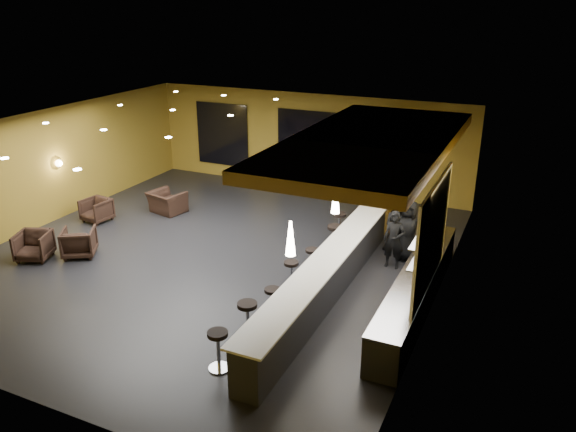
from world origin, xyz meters
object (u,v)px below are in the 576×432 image
at_px(armchair_d, 167,202).
at_px(bar_stool_6, 339,222).
at_px(pendant_2, 368,170).
at_px(column, 383,175).
at_px(bar_stool_1, 248,316).
at_px(bar_stool_4, 312,258).
at_px(pendant_1, 336,198).
at_px(staff_b, 397,226).
at_px(staff_c, 408,231).
at_px(armchair_c, 96,210).
at_px(pendant_0, 291,238).
at_px(prep_counter, 416,291).
at_px(bar_stool_2, 272,299).
at_px(bar_stool_5, 335,236).
at_px(bar_stool_3, 291,272).
at_px(armchair_a, 34,246).
at_px(bar_stool_0, 218,345).
at_px(bar_counter, 326,280).
at_px(staff_a, 394,240).
at_px(armchair_b, 79,242).

relative_size(armchair_d, bar_stool_6, 1.39).
bearing_deg(bar_stool_6, pendant_2, -29.68).
height_order(column, bar_stool_1, column).
bearing_deg(pendant_2, bar_stool_4, -111.29).
bearing_deg(pendant_1, staff_b, 73.39).
height_order(column, pendant_1, column).
height_order(staff_c, armchair_c, staff_c).
height_order(pendant_0, bar_stool_1, pendant_0).
height_order(pendant_0, bar_stool_6, pendant_0).
height_order(prep_counter, bar_stool_2, prep_counter).
distance_m(bar_stool_1, bar_stool_6, 5.76).
distance_m(staff_b, bar_stool_5, 1.76).
bearing_deg(pendant_0, armchair_c, 156.51).
relative_size(bar_stool_3, bar_stool_4, 1.03).
xyz_separation_m(pendant_1, armchair_c, (-8.36, 1.13, -1.98)).
distance_m(armchair_a, bar_stool_0, 7.36).
bearing_deg(bar_stool_6, prep_counter, -45.98).
height_order(bar_counter, pendant_0, pendant_0).
relative_size(pendant_0, bar_stool_0, 0.85).
bearing_deg(staff_c, staff_a, -104.10).
height_order(prep_counter, armchair_b, prep_counter).
relative_size(prep_counter, staff_c, 3.57).
xyz_separation_m(pendant_0, bar_stool_2, (-0.77, 0.74, -1.89)).
bearing_deg(bar_stool_6, bar_stool_0, -89.67).
height_order(bar_stool_0, bar_stool_3, bar_stool_0).
bearing_deg(staff_c, armchair_a, -149.38).
bearing_deg(armchair_a, staff_b, 5.17).
height_order(pendant_1, armchair_c, pendant_1).
height_order(staff_a, bar_stool_2, staff_a).
relative_size(column, armchair_d, 3.21).
xyz_separation_m(pendant_1, staff_c, (1.21, 2.42, -1.51)).
relative_size(bar_stool_0, bar_stool_5, 0.96).
distance_m(pendant_0, staff_a, 4.71).
relative_size(staff_c, bar_stool_3, 2.30).
height_order(bar_stool_0, bar_stool_4, bar_stool_0).
distance_m(column, bar_stool_6, 1.89).
relative_size(staff_a, bar_stool_4, 2.18).
bearing_deg(armchair_d, bar_stool_0, 145.11).
relative_size(pendant_0, bar_stool_2, 0.97).
height_order(armchair_d, bar_stool_3, bar_stool_3).
bearing_deg(column, armchair_b, -143.66).
height_order(bar_stool_2, bar_stool_3, bar_stool_3).
height_order(pendant_1, armchair_d, pendant_1).
relative_size(pendant_0, bar_stool_1, 0.81).
height_order(staff_b, bar_stool_2, staff_b).
distance_m(armchair_a, bar_stool_1, 7.16).
height_order(armchair_b, bar_stool_1, bar_stool_1).
relative_size(armchair_b, armchair_d, 0.79).
relative_size(staff_c, bar_stool_6, 2.15).
bearing_deg(bar_stool_5, bar_stool_2, -91.63).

